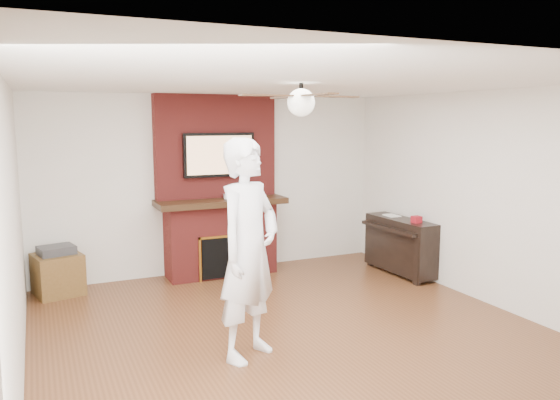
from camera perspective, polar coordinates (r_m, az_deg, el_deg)
name	(u,v)px	position (r m, az deg, el deg)	size (l,w,h in m)	color
room_shell	(300,215)	(5.26, 2.15, -1.58)	(5.36, 5.86, 2.86)	#502D17
fireplace	(219,204)	(7.64, -6.39, -0.40)	(1.78, 0.64, 2.50)	maroon
tv	(219,155)	(7.52, -6.37, 4.71)	(1.00, 0.08, 0.60)	black
ceiling_fan	(301,101)	(5.19, 2.22, 10.27)	(1.21, 1.21, 0.31)	black
person	(249,250)	(4.93, -3.29, -5.21)	(0.74, 0.49, 2.01)	white
side_table	(58,272)	(7.37, -22.20, -6.99)	(0.64, 0.64, 0.61)	#553918
piano	(400,244)	(7.86, 12.46, -4.55)	(0.50, 1.22, 0.88)	black
cable_box	(237,196)	(7.61, -4.55, 0.43)	(0.37, 0.21, 0.05)	silver
candle_orange	(209,275)	(7.56, -7.48, -7.76)	(0.07, 0.07, 0.13)	orange
candle_green	(229,273)	(7.67, -5.38, -7.57)	(0.07, 0.07, 0.10)	#408133
candle_cream	(229,272)	(7.70, -5.37, -7.50)	(0.08, 0.08, 0.10)	#FCECC8
candle_blue	(236,272)	(7.74, -4.58, -7.53)	(0.06, 0.06, 0.07)	#386AAA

